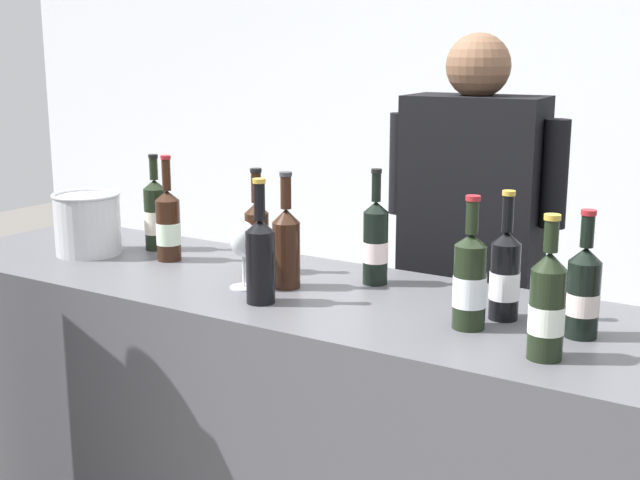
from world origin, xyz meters
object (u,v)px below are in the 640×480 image
Objects in this scene: wine_bottle_10 at (286,244)px; person_server at (469,299)px; wine_bottle_5 at (260,257)px; wine_glass at (243,242)px; wine_bottle_0 at (470,281)px; wine_bottle_6 at (505,275)px; wine_bottle_2 at (156,215)px; wine_bottle_9 at (583,291)px; wine_bottle_7 at (257,233)px; wine_bottle_1 at (375,242)px; wine_bottle_4 at (168,225)px; ice_bucket at (88,223)px; wine_bottle_3 at (547,305)px.

person_server is (0.29, 0.65, -0.28)m from wine_bottle_10.
wine_glass is (-0.13, 0.09, 0.01)m from wine_bottle_5.
wine_bottle_0 is 1.00× the size of wine_bottle_6.
wine_bottle_10 reaches higher than wine_glass.
wine_glass is at bearing -22.46° from wine_bottle_2.
wine_bottle_5 is 1.10× the size of wine_bottle_9.
wine_bottle_0 is at bearing -9.90° from wine_bottle_2.
wine_bottle_6 is 0.21m from wine_bottle_9.
wine_glass is (0.07, -0.16, 0.01)m from wine_bottle_7.
wine_bottle_1 is 0.38m from wine_glass.
wine_bottle_4 is 1.06× the size of wine_bottle_7.
wine_bottle_5 is 1.52× the size of ice_bucket.
wine_bottle_0 reaches higher than wine_bottle_7.
wine_bottle_10 is at bearing -13.42° from wine_bottle_2.
ice_bucket is (-1.61, -0.04, -0.01)m from wine_bottle_9.
wine_bottle_5 is (0.52, -0.22, 0.01)m from wine_bottle_4.
wine_bottle_10 is at bearing -139.09° from wine_bottle_1.
wine_bottle_9 is (0.81, 0.18, -0.01)m from wine_bottle_5.
wine_bottle_4 is at bearing 170.05° from wine_bottle_3.
wine_bottle_2 is at bearing -151.59° from person_server.
wine_bottle_7 is at bearing 175.88° from wine_bottle_9.
wine_bottle_1 is 0.37m from wine_bottle_7.
wine_bottle_9 is 0.87m from person_server.
wine_bottle_6 is at bearing -2.82° from wine_bottle_7.
wine_bottle_2 reaches higher than ice_bucket.
wine_glass is at bearing -18.22° from wine_bottle_4.
person_server reaches higher than wine_glass.
wine_bottle_0 is 1.23m from wine_bottle_2.
wine_bottle_7 is (-0.80, 0.04, 0.00)m from wine_bottle_6.
wine_bottle_2 is 0.73m from wine_bottle_5.
wine_glass is at bearing -118.35° from person_server.
wine_bottle_9 is at bearing -1.72° from wine_bottle_4.
person_server reaches higher than wine_bottle_9.
wine_bottle_9 is 1.58× the size of wine_glass.
wine_bottle_1 is at bearing 1.17° from wine_bottle_2.
wine_bottle_5 is (0.66, -0.31, 0.01)m from wine_bottle_2.
wine_bottle_9 is (0.25, 0.08, -0.01)m from wine_bottle_0.
person_server is (0.46, 0.56, -0.28)m from wine_bottle_7.
wine_bottle_5 is 0.16m from wine_bottle_10.
wine_bottle_4 is (-1.08, 0.12, -0.00)m from wine_bottle_0.
wine_bottle_7 is 0.18m from wine_glass.
wine_bottle_10 is (0.17, -0.09, 0.01)m from wine_bottle_7.
wine_bottle_4 reaches higher than wine_bottle_7.
wine_bottle_0 is 0.97× the size of wine_bottle_4.
wine_bottle_4 is 1.00× the size of wine_bottle_5.
wine_bottle_3 is (1.44, -0.32, 0.00)m from wine_bottle_2.
person_server is at bearing 71.92° from wine_bottle_5.
ice_bucket is at bearing -148.12° from person_server.
wine_bottle_9 is 1.61m from ice_bucket.
wine_glass is at bearing -144.74° from wine_bottle_10.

